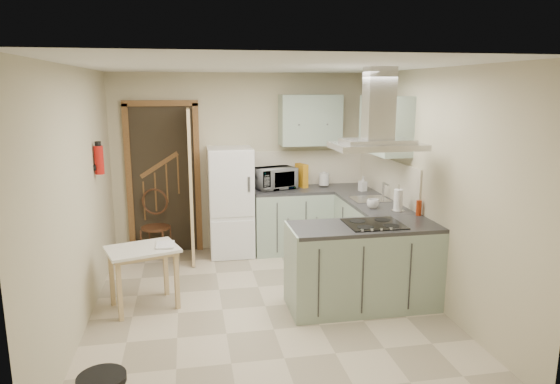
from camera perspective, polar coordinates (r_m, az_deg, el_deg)
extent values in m
plane|color=#C3B398|center=(5.49, -1.70, -12.90)|extent=(4.20, 4.20, 0.00)
plane|color=silver|center=(4.99, -1.88, 14.17)|extent=(4.20, 4.20, 0.00)
plane|color=#BFB594|center=(7.14, -4.36, 3.39)|extent=(3.60, 0.00, 3.60)
plane|color=#BFB594|center=(5.14, -22.01, -0.78)|extent=(0.00, 4.20, 4.20)
plane|color=#BFB594|center=(5.65, 16.58, 0.66)|extent=(0.00, 4.20, 4.20)
cube|color=brown|center=(7.12, -13.15, 1.45)|extent=(1.10, 0.12, 2.10)
cube|color=white|center=(6.92, -5.67, -1.12)|extent=(0.60, 0.60, 1.50)
cube|color=#9EB2A0|center=(7.12, 1.30, -3.19)|extent=(1.08, 0.60, 0.90)
cube|color=#9EB2A0|center=(6.72, 9.55, -4.28)|extent=(0.60, 1.95, 0.90)
cube|color=beige|center=(7.31, 3.17, 2.81)|extent=(1.68, 0.02, 0.50)
cube|color=#9EB2A0|center=(7.07, 3.47, 8.21)|extent=(0.85, 0.35, 0.70)
cube|color=#9EB2A0|center=(6.26, 11.93, 7.50)|extent=(0.35, 0.90, 0.70)
cube|color=#9EB2A0|center=(5.40, 9.51, -8.35)|extent=(1.55, 0.65, 0.90)
cube|color=black|center=(5.29, 10.70, -3.61)|extent=(0.58, 0.50, 0.01)
cube|color=silver|center=(5.14, 11.05, 5.17)|extent=(0.90, 0.55, 0.10)
cube|color=silver|center=(6.45, 10.21, -0.81)|extent=(0.45, 0.40, 0.01)
cylinder|color=#B2140F|center=(5.96, -19.98, 3.45)|extent=(0.10, 0.10, 0.32)
cube|color=#D1BE80|center=(5.53, -15.29, -9.42)|extent=(0.84, 0.72, 0.66)
cube|color=#442F16|center=(7.01, -14.04, -3.98)|extent=(0.48, 0.48, 0.86)
imported|color=black|center=(7.00, -0.56, 1.58)|extent=(0.63, 0.51, 0.30)
cylinder|color=silver|center=(7.20, 5.04, 1.49)|extent=(0.16, 0.16, 0.21)
cube|color=orange|center=(7.14, 2.48, 1.91)|extent=(0.16, 0.24, 0.33)
imported|color=silver|center=(6.94, 9.44, 0.93)|extent=(0.11, 0.11, 0.20)
cylinder|color=white|center=(5.89, 13.37, -0.89)|extent=(0.13, 0.13, 0.26)
imported|color=silver|center=(5.98, 10.56, -1.34)|extent=(0.18, 0.18, 0.11)
cylinder|color=#A42F0E|center=(5.76, 15.57, -1.76)|extent=(0.07, 0.07, 0.17)
imported|color=maroon|center=(5.41, -14.01, -5.48)|extent=(0.19, 0.26, 0.11)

